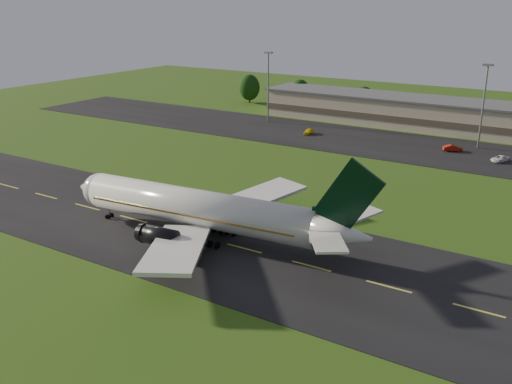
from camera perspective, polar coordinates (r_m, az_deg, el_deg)
The scene contains 10 objects.
ground at distance 79.05m, azimuth 5.55°, elevation -7.46°, with size 360.00×360.00×0.00m, color #2B4E13.
taxiway at distance 79.03m, azimuth 5.55°, elevation -7.43°, with size 220.00×30.00×0.10m, color black.
apron at distance 143.57m, azimuth 18.68°, elevation 3.77°, with size 260.00×30.00×0.10m, color black.
airliner at distance 86.32m, azimuth -5.35°, elevation -1.76°, with size 51.26×41.98×15.57m.
terminal at distance 164.76m, azimuth 23.08°, elevation 6.51°, with size 145.00×16.00×8.40m.
light_mast_west at distance 169.03m, azimuth 1.23°, elevation 11.28°, with size 2.40×1.20×20.35m.
light_mast_centre at distance 147.78m, azimuth 21.86°, elevation 8.87°, with size 2.40×1.20×20.35m.
service_vehicle_a at distance 155.20m, azimuth 5.29°, elevation 6.05°, with size 1.68×4.18×1.42m, color yellow.
service_vehicle_b at distance 144.65m, azimuth 19.07°, elevation 4.16°, with size 1.58×4.54×1.50m, color maroon.
service_vehicle_c at distance 139.17m, azimuth 23.23°, elevation 3.08°, with size 2.24×4.85×1.35m, color white.
Camera 1 is at (31.11, -63.76, 34.87)m, focal length 40.00 mm.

